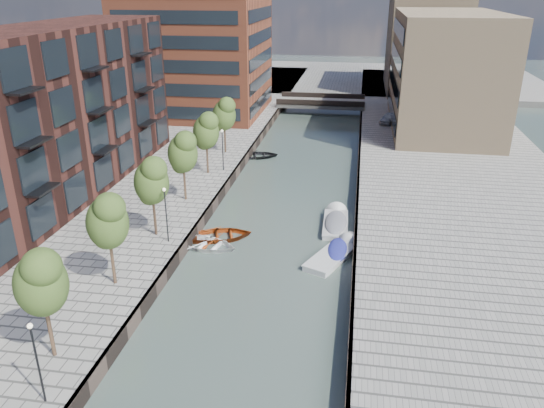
% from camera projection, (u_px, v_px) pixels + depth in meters
% --- Properties ---
extents(water, '(300.00, 300.00, 0.00)m').
position_uv_depth(water, '(295.00, 184.00, 52.01)').
color(water, '#38473F').
rests_on(water, ground).
extents(quay_right, '(20.00, 140.00, 1.00)m').
position_uv_depth(quay_right, '(465.00, 188.00, 49.39)').
color(quay_right, gray).
rests_on(quay_right, ground).
extents(quay_wall_left, '(0.25, 140.00, 1.00)m').
position_uv_depth(quay_wall_left, '(234.00, 175.00, 52.74)').
color(quay_wall_left, '#332823').
rests_on(quay_wall_left, ground).
extents(quay_wall_right, '(0.25, 140.00, 1.00)m').
position_uv_depth(quay_wall_right, '(358.00, 182.00, 50.89)').
color(quay_wall_right, '#332823').
rests_on(quay_wall_right, ground).
extents(far_closure, '(80.00, 40.00, 1.00)m').
position_uv_depth(far_closure, '(332.00, 78.00, 106.43)').
color(far_closure, gray).
rests_on(far_closure, ground).
extents(apartment_block, '(8.00, 38.00, 14.00)m').
position_uv_depth(apartment_block, '(36.00, 119.00, 42.85)').
color(apartment_block, black).
rests_on(apartment_block, quay_left).
extents(tower, '(18.00, 18.00, 30.00)m').
position_uv_depth(tower, '(195.00, 1.00, 71.17)').
color(tower, brown).
rests_on(tower, quay_left).
extents(tan_block_near, '(12.00, 25.00, 14.00)m').
position_uv_depth(tan_block_near, '(444.00, 71.00, 66.53)').
color(tan_block_near, '#9F8461').
rests_on(tan_block_near, quay_right).
extents(tan_block_far, '(12.00, 20.00, 16.00)m').
position_uv_depth(tan_block_far, '(425.00, 42.00, 89.81)').
color(tan_block_far, '#9F8461').
rests_on(tan_block_far, quay_right).
extents(bridge, '(13.00, 6.00, 1.30)m').
position_uv_depth(bridge, '(321.00, 103.00, 80.60)').
color(bridge, gray).
rests_on(bridge, ground).
extents(tree_1, '(2.50, 2.50, 5.95)m').
position_uv_depth(tree_1, '(40.00, 280.00, 24.85)').
color(tree_1, '#382619').
rests_on(tree_1, quay_left).
extents(tree_2, '(2.50, 2.50, 5.95)m').
position_uv_depth(tree_2, '(107.00, 220.00, 31.22)').
color(tree_2, '#382619').
rests_on(tree_2, quay_left).
extents(tree_3, '(2.50, 2.50, 5.95)m').
position_uv_depth(tree_3, '(151.00, 179.00, 37.60)').
color(tree_3, '#382619').
rests_on(tree_3, quay_left).
extents(tree_4, '(2.50, 2.50, 5.95)m').
position_uv_depth(tree_4, '(183.00, 151.00, 43.97)').
color(tree_4, '#382619').
rests_on(tree_4, quay_left).
extents(tree_5, '(2.50, 2.50, 5.95)m').
position_uv_depth(tree_5, '(206.00, 130.00, 50.34)').
color(tree_5, '#382619').
rests_on(tree_5, quay_left).
extents(tree_6, '(2.50, 2.50, 5.95)m').
position_uv_depth(tree_6, '(224.00, 113.00, 56.71)').
color(tree_6, '#382619').
rests_on(tree_6, quay_left).
extents(lamp_0, '(0.24, 0.24, 4.12)m').
position_uv_depth(lamp_0, '(36.00, 355.00, 22.62)').
color(lamp_0, black).
rests_on(lamp_0, quay_left).
extents(lamp_1, '(0.24, 0.24, 4.12)m').
position_uv_depth(lamp_1, '(166.00, 209.00, 37.18)').
color(lamp_1, black).
rests_on(lamp_1, quay_left).
extents(lamp_2, '(0.24, 0.24, 4.12)m').
position_uv_depth(lamp_2, '(223.00, 146.00, 51.74)').
color(lamp_2, black).
rests_on(lamp_2, quay_left).
extents(sloop_2, '(5.69, 4.85, 1.00)m').
position_uv_depth(sloop_2, '(221.00, 238.00, 40.84)').
color(sloop_2, '#91360F').
rests_on(sloop_2, ground).
extents(sloop_3, '(5.36, 4.32, 0.98)m').
position_uv_depth(sloop_3, '(207.00, 247.00, 39.47)').
color(sloop_3, white).
rests_on(sloop_3, ground).
extents(sloop_4, '(5.26, 4.28, 0.96)m').
position_uv_depth(sloop_4, '(258.00, 157.00, 59.86)').
color(sloop_4, black).
rests_on(sloop_4, ground).
extents(motorboat_2, '(3.89, 5.67, 1.80)m').
position_uv_depth(motorboat_2, '(335.00, 255.00, 38.12)').
color(motorboat_2, silver).
rests_on(motorboat_2, ground).
extents(motorboat_3, '(3.33, 4.83, 1.53)m').
position_uv_depth(motorboat_3, '(340.00, 250.00, 38.66)').
color(motorboat_3, '#BBBBB9').
rests_on(motorboat_3, ground).
extents(motorboat_4, '(2.08, 5.63, 1.86)m').
position_uv_depth(motorboat_4, '(336.00, 222.00, 43.02)').
color(motorboat_4, '#BBBAB8').
rests_on(motorboat_4, ground).
extents(car, '(2.86, 4.28, 1.36)m').
position_uv_depth(car, '(389.00, 118.00, 70.07)').
color(car, '#9FA0A4').
rests_on(car, quay_right).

